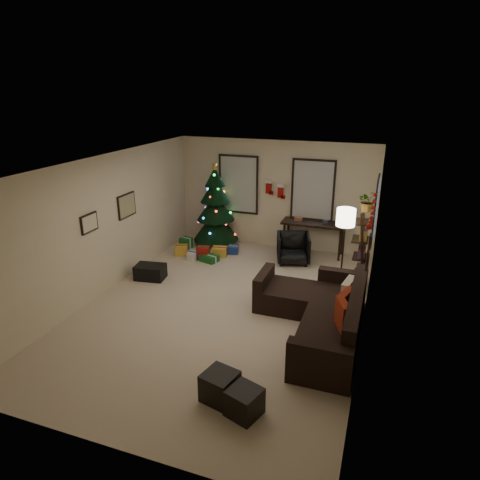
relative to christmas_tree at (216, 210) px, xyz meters
name	(u,v)px	position (x,y,z in m)	size (l,w,h in m)	color
floor	(224,307)	(1.47, -3.16, -0.91)	(7.00, 7.00, 0.00)	beige
ceiling	(222,163)	(1.47, -3.16, 1.79)	(7.00, 7.00, 0.00)	white
wall_back	(275,195)	(1.47, 0.34, 0.44)	(5.00, 5.00, 0.00)	beige
wall_front	(100,348)	(1.47, -6.66, 0.44)	(5.00, 5.00, 0.00)	beige
wall_left	(105,225)	(-1.03, -3.16, 0.44)	(7.00, 7.00, 0.00)	beige
wall_right	(370,258)	(3.97, -3.16, 0.44)	(7.00, 7.00, 0.00)	beige
window_back_left	(239,184)	(0.52, 0.31, 0.64)	(1.05, 0.06, 1.50)	#728CB2
window_back_right	(313,190)	(2.42, 0.31, 0.64)	(1.05, 0.06, 1.50)	#728CB2
window_right_wall	(377,207)	(3.94, -0.61, 0.59)	(0.06, 0.90, 1.30)	#728CB2
christmas_tree	(216,210)	(0.00, 0.00, 0.00)	(1.18, 1.18, 2.19)	black
presents	(204,251)	(0.06, -0.93, -0.79)	(1.50, 1.01, 0.30)	#14591E
sofa	(322,314)	(3.31, -3.32, -0.62)	(1.92, 2.79, 0.88)	black
pillow_red_a	(342,315)	(3.68, -3.86, -0.27)	(0.12, 0.45, 0.45)	maroon
pillow_red_b	(345,304)	(3.68, -3.50, -0.27)	(0.12, 0.45, 0.45)	maroon
pillow_cream	(348,293)	(3.68, -3.06, -0.28)	(0.13, 0.47, 0.47)	beige
ottoman_near	(220,386)	(2.32, -5.49, -0.71)	(0.41, 0.41, 0.39)	black
ottoman_far	(244,402)	(2.72, -5.64, -0.72)	(0.39, 0.39, 0.37)	black
desk	(314,226)	(2.54, 0.06, -0.18)	(1.53, 0.55, 0.82)	black
desk_chair	(293,248)	(2.19, -0.59, -0.56)	(0.68, 0.63, 0.69)	black
bookshelf	(362,252)	(3.77, -1.47, -0.11)	(0.30, 0.49, 1.64)	black
potted_plant	(368,198)	(3.77, -1.24, 0.94)	(0.50, 0.43, 0.55)	#4C4C4C
floor_lamp	(345,223)	(3.42, -1.69, 0.52)	(0.36, 0.36, 1.71)	black
art_map	(127,205)	(-1.01, -2.40, 0.65)	(0.04, 0.60, 0.50)	black
art_abstract	(89,223)	(-1.01, -3.61, 0.63)	(0.04, 0.45, 0.35)	black
gallery	(370,246)	(3.95, -3.23, 0.67)	(0.03, 1.25, 0.54)	black
garland	(372,215)	(3.92, -2.99, 1.10)	(0.08, 1.90, 0.30)	#A5140C
stocking_left	(269,187)	(1.33, 0.29, 0.65)	(0.20, 0.05, 0.36)	#990F0C
stocking_right	(281,191)	(1.66, 0.20, 0.59)	(0.20, 0.05, 0.36)	#990F0C
storage_bin	(150,272)	(-0.49, -2.51, -0.75)	(0.62, 0.41, 0.31)	black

